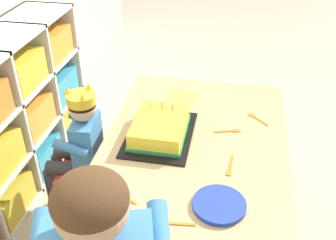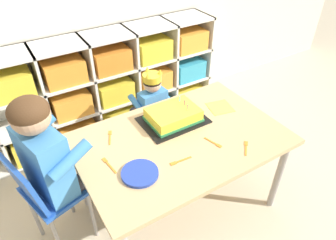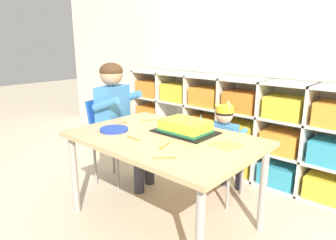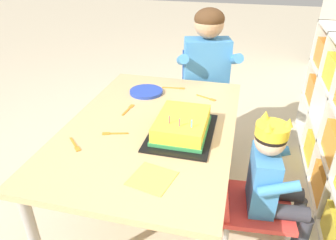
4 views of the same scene
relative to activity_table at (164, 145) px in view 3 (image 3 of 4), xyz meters
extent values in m
plane|color=beige|center=(0.00, 0.00, -0.56)|extent=(16.00, 16.00, 0.00)
cube|color=beige|center=(0.00, 1.31, 0.84)|extent=(6.17, 0.10, 2.80)
cube|color=silver|center=(-0.19, 1.25, -0.11)|extent=(2.35, 0.01, 0.91)
cube|color=silver|center=(-1.36, 1.09, -0.11)|extent=(0.02, 0.33, 0.91)
cube|color=silver|center=(-0.97, 1.09, -0.11)|extent=(0.02, 0.33, 0.91)
cube|color=silver|center=(-0.58, 1.09, -0.11)|extent=(0.02, 0.33, 0.91)
cube|color=silver|center=(-0.19, 1.09, -0.11)|extent=(0.02, 0.33, 0.91)
cube|color=silver|center=(0.20, 1.09, -0.11)|extent=(0.02, 0.33, 0.91)
cube|color=silver|center=(0.58, 1.09, -0.11)|extent=(0.02, 0.33, 0.91)
cube|color=silver|center=(-0.19, 1.09, -0.55)|extent=(2.35, 0.33, 0.02)
cube|color=silver|center=(-0.19, 1.09, -0.26)|extent=(2.35, 0.33, 0.02)
cube|color=silver|center=(-0.19, 1.09, 0.04)|extent=(2.35, 0.33, 0.02)
cube|color=silver|center=(-0.19, 1.09, 0.34)|extent=(2.35, 0.33, 0.02)
cube|color=yellow|center=(-0.77, 1.07, -0.45)|extent=(0.30, 0.26, 0.18)
cube|color=orange|center=(-0.39, 1.07, -0.45)|extent=(0.30, 0.26, 0.18)
cube|color=yellow|center=(0.00, 1.07, -0.45)|extent=(0.30, 0.26, 0.18)
cube|color=teal|center=(0.39, 1.07, -0.45)|extent=(0.30, 0.26, 0.18)
cube|color=yellow|center=(0.78, 1.07, -0.45)|extent=(0.30, 0.26, 0.18)
cube|color=orange|center=(-1.16, 1.07, -0.16)|extent=(0.30, 0.26, 0.18)
cube|color=orange|center=(-0.39, 1.07, -0.16)|extent=(0.30, 0.26, 0.18)
cube|color=yellow|center=(0.00, 1.07, -0.16)|extent=(0.30, 0.26, 0.18)
cube|color=orange|center=(0.39, 1.07, -0.16)|extent=(0.30, 0.26, 0.18)
cube|color=teal|center=(0.78, 1.07, -0.16)|extent=(0.30, 0.26, 0.18)
cube|color=orange|center=(-1.16, 1.07, 0.14)|extent=(0.30, 0.26, 0.18)
cube|color=yellow|center=(-0.77, 1.07, 0.14)|extent=(0.30, 0.26, 0.18)
cube|color=orange|center=(-0.39, 1.07, 0.14)|extent=(0.30, 0.26, 0.18)
cube|color=orange|center=(0.00, 1.07, 0.14)|extent=(0.30, 0.26, 0.18)
cube|color=yellow|center=(0.39, 1.07, 0.14)|extent=(0.30, 0.26, 0.18)
cube|color=tan|center=(0.00, 0.00, 0.05)|extent=(1.24, 0.82, 0.03)
cylinder|color=#9E9993|center=(-0.56, -0.35, -0.27)|extent=(0.05, 0.05, 0.60)
cylinder|color=#9E9993|center=(-0.56, 0.35, -0.27)|extent=(0.05, 0.05, 0.60)
cylinder|color=#9E9993|center=(0.56, 0.35, -0.27)|extent=(0.05, 0.05, 0.60)
cube|color=red|center=(0.12, 0.55, -0.25)|extent=(0.34, 0.36, 0.03)
cube|color=red|center=(0.13, 0.40, -0.12)|extent=(0.29, 0.08, 0.22)
cylinder|color=gray|center=(0.23, 0.69, -0.41)|extent=(0.02, 0.02, 0.30)
cylinder|color=gray|center=(-0.02, 0.67, -0.41)|extent=(0.02, 0.02, 0.30)
cylinder|color=gray|center=(0.26, 0.43, -0.41)|extent=(0.02, 0.02, 0.30)
cylinder|color=gray|center=(0.00, 0.40, -0.41)|extent=(0.02, 0.02, 0.30)
cube|color=#3D7FBC|center=(0.12, 0.56, -0.09)|extent=(0.22, 0.13, 0.29)
sphere|color=#DBB293|center=(0.12, 0.56, 0.12)|extent=(0.13, 0.13, 0.13)
ellipsoid|color=black|center=(0.12, 0.56, 0.14)|extent=(0.14, 0.14, 0.10)
cylinder|color=yellow|center=(0.12, 0.56, 0.17)|extent=(0.14, 0.14, 0.05)
cone|color=yellow|center=(0.11, 0.62, 0.22)|extent=(0.04, 0.04, 0.04)
cone|color=yellow|center=(0.17, 0.54, 0.22)|extent=(0.04, 0.04, 0.04)
cone|color=yellow|center=(0.07, 0.53, 0.22)|extent=(0.04, 0.04, 0.04)
cylinder|color=#33333D|center=(0.17, 0.67, -0.21)|extent=(0.09, 0.22, 0.07)
cylinder|color=#33333D|center=(0.04, 0.66, -0.21)|extent=(0.09, 0.22, 0.07)
cylinder|color=#33333D|center=(0.16, 0.77, -0.40)|extent=(0.06, 0.06, 0.32)
cylinder|color=#33333D|center=(0.04, 0.76, -0.40)|extent=(0.06, 0.06, 0.32)
cylinder|color=#3D7FBC|center=(0.24, 0.61, -0.03)|extent=(0.06, 0.18, 0.10)
cylinder|color=#3D7FBC|center=(-0.01, 0.59, -0.03)|extent=(0.06, 0.18, 0.10)
cube|color=#1E4CA8|center=(-0.75, 0.17, -0.12)|extent=(0.38, 0.40, 0.03)
cube|color=#1E4CA8|center=(-0.88, 0.13, 0.04)|extent=(0.15, 0.31, 0.30)
cylinder|color=gray|center=(-0.60, 0.07, -0.35)|extent=(0.02, 0.02, 0.43)
cylinder|color=gray|center=(-0.67, 0.33, -0.35)|extent=(0.02, 0.02, 0.43)
cylinder|color=gray|center=(-0.83, 0.01, -0.35)|extent=(0.02, 0.02, 0.43)
cylinder|color=gray|center=(-0.90, 0.27, -0.35)|extent=(0.02, 0.02, 0.43)
cube|color=#3D7FBC|center=(-0.75, 0.17, 0.09)|extent=(0.24, 0.33, 0.42)
sphere|color=tan|center=(-0.75, 0.17, 0.40)|extent=(0.19, 0.19, 0.19)
ellipsoid|color=#472D19|center=(-0.75, 0.17, 0.43)|extent=(0.19, 0.19, 0.14)
cylinder|color=#33333D|center=(-0.58, 0.12, -0.09)|extent=(0.32, 0.18, 0.10)
cylinder|color=#33333D|center=(-0.63, 0.30, -0.09)|extent=(0.32, 0.18, 0.10)
cylinder|color=#33333D|center=(-0.43, 0.17, -0.34)|extent=(0.08, 0.08, 0.45)
cylinder|color=#33333D|center=(-0.48, 0.34, -0.34)|extent=(0.08, 0.08, 0.45)
cylinder|color=#3D7FBC|center=(-0.64, 0.02, 0.19)|extent=(0.26, 0.13, 0.14)
cylinder|color=#3D7FBC|center=(-0.74, 0.35, 0.19)|extent=(0.26, 0.13, 0.14)
cube|color=black|center=(0.05, 0.17, 0.07)|extent=(0.41, 0.29, 0.01)
cube|color=yellow|center=(0.05, 0.17, 0.11)|extent=(0.31, 0.23, 0.08)
cube|color=#338E4C|center=(0.05, 0.17, 0.08)|extent=(0.32, 0.24, 0.02)
cylinder|color=#4CB2E5|center=(0.14, 0.23, 0.17)|extent=(0.01, 0.01, 0.04)
cylinder|color=#E54C66|center=(0.14, 0.17, 0.17)|extent=(0.01, 0.01, 0.04)
cylinder|color=#E54C66|center=(0.12, 0.12, 0.17)|extent=(0.01, 0.01, 0.04)
cylinder|color=#233DA3|center=(-0.35, -0.14, 0.07)|extent=(0.20, 0.20, 0.02)
cube|color=#F4DB4C|center=(0.40, 0.12, 0.06)|extent=(0.19, 0.19, 0.00)
cube|color=orange|center=(0.13, -0.12, 0.06)|extent=(0.03, 0.09, 0.00)
cube|color=orange|center=(0.15, -0.18, 0.06)|extent=(0.03, 0.04, 0.00)
cube|color=orange|center=(-0.46, -0.01, 0.06)|extent=(0.02, 0.11, 0.00)
cube|color=orange|center=(-0.47, 0.06, 0.06)|extent=(0.02, 0.04, 0.00)
cube|color=orange|center=(-0.37, 0.21, 0.06)|extent=(0.05, 0.09, 0.00)
cube|color=orange|center=(-0.35, 0.26, 0.06)|extent=(0.03, 0.04, 0.00)
cube|color=orange|center=(0.25, -0.29, 0.06)|extent=(0.07, 0.07, 0.00)
cube|color=orange|center=(0.30, -0.25, 0.06)|extent=(0.04, 0.04, 0.00)
cube|color=orange|center=(-0.09, -0.17, 0.06)|extent=(0.09, 0.02, 0.00)
cube|color=orange|center=(-0.16, -0.16, 0.06)|extent=(0.04, 0.02, 0.00)
camera|label=1|loc=(-1.38, -0.14, 1.11)|focal=41.93mm
camera|label=2|loc=(-0.80, -1.15, 1.25)|focal=32.50mm
camera|label=3|loc=(1.28, -1.38, 0.66)|focal=31.98mm
camera|label=4|loc=(1.30, 0.41, 0.84)|focal=33.64mm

